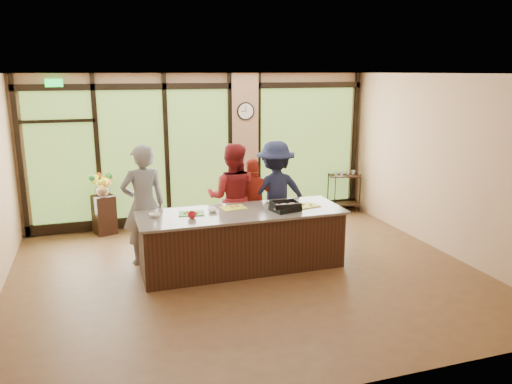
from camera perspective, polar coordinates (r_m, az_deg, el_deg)
floor at (r=7.76m, az=-0.99°, el=-9.36°), size 7.00×7.00×0.00m
ceiling at (r=7.14m, az=-1.09°, el=13.38°), size 7.00×7.00×0.00m
back_wall at (r=10.17m, az=-6.00°, el=4.90°), size 7.00×0.00×7.00m
right_wall at (r=8.95m, az=20.94°, el=2.88°), size 0.00×6.00×6.00m
window_wall at (r=10.17m, az=-5.03°, el=4.33°), size 6.90×0.12×3.00m
island_base at (r=7.87m, az=-1.64°, el=-5.60°), size 3.10×1.00×0.88m
countertop at (r=7.73m, az=-1.67°, el=-2.38°), size 3.20×1.10×0.04m
wall_clock at (r=10.16m, az=-1.20°, el=9.22°), size 0.36×0.04×0.36m
cook_left at (r=8.12m, az=-12.73°, el=-1.43°), size 0.77×0.58×1.94m
cook_midleft at (r=8.53m, az=-2.68°, el=-0.64°), size 1.11×1.00×1.86m
cook_midright at (r=8.64m, az=-0.25°, el=-1.39°), size 0.95×0.45×1.59m
cook_right at (r=8.75m, az=2.24°, el=-0.24°), size 1.21×0.70×1.87m
roasting_pan at (r=7.77m, az=3.37°, el=-1.88°), size 0.48×0.42×0.07m
mixing_bowl at (r=7.93m, az=3.36°, el=-1.52°), size 0.39×0.39×0.08m
cutting_board_left at (r=7.66m, az=-7.38°, el=-2.44°), size 0.43×0.35×0.01m
cutting_board_center at (r=7.92m, az=-2.57°, el=-1.81°), size 0.40×0.32×0.01m
cutting_board_right at (r=8.06m, az=5.63°, el=-1.57°), size 0.47×0.39×0.01m
prep_bowl_near at (r=7.58m, az=-11.51°, el=-2.60°), size 0.20×0.20×0.05m
prep_bowl_mid at (r=7.70m, az=-4.97°, el=-2.15°), size 0.16×0.16×0.04m
prep_bowl_far at (r=8.21m, az=1.69°, el=-1.15°), size 0.14×0.14×0.03m
red_ramekin at (r=7.41m, az=-7.33°, el=-2.64°), size 0.15×0.15×0.10m
flower_stand at (r=9.95m, az=-16.96°, el=-2.48°), size 0.47×0.47×0.75m
flower_vase at (r=9.82m, az=-17.16°, el=0.40°), size 0.31×0.31×0.28m
bar_cart at (r=11.16m, az=10.03°, el=0.56°), size 0.75×0.57×0.91m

